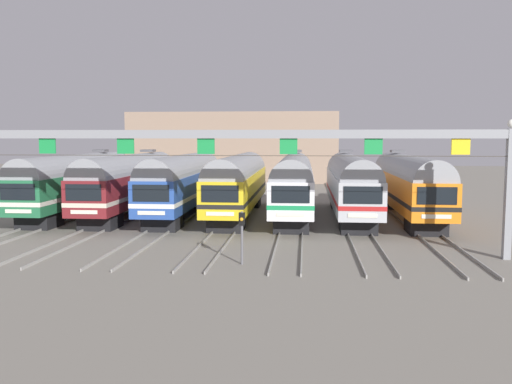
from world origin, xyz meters
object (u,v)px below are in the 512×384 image
(commuter_train_orange, at_px, (408,183))
(commuter_train_maroon, at_px, (130,181))
(commuter_train_stainless, at_px, (350,183))
(yard_signal_mast, at_px, (242,227))
(commuter_train_blue, at_px, (184,182))
(commuter_train_white, at_px, (294,182))
(catenary_gantry, at_px, (206,150))
(commuter_train_green, at_px, (77,181))
(commuter_train_yellow, at_px, (238,182))

(commuter_train_orange, bearing_deg, commuter_train_maroon, 180.00)
(commuter_train_stainless, xyz_separation_m, yard_signal_mast, (-6.40, -15.83, -0.89))
(commuter_train_blue, bearing_deg, commuter_train_white, 0.03)
(commuter_train_blue, height_order, catenary_gantry, catenary_gantry)
(commuter_train_maroon, xyz_separation_m, yard_signal_mast, (10.66, -15.83, -0.89))
(commuter_train_green, xyz_separation_m, yard_signal_mast, (14.93, -15.83, -0.89))
(yard_signal_mast, bearing_deg, commuter_train_orange, 56.04)
(commuter_train_white, relative_size, commuter_train_orange, 1.00)
(commuter_train_green, bearing_deg, commuter_train_stainless, 0.00)
(commuter_train_maroon, bearing_deg, commuter_train_green, 180.00)
(commuter_train_white, bearing_deg, catenary_gantry, -107.54)
(commuter_train_green, distance_m, yard_signal_mast, 21.78)
(commuter_train_yellow, xyz_separation_m, commuter_train_white, (4.27, 0.00, 0.00))
(catenary_gantry, bearing_deg, commuter_train_green, 133.47)
(commuter_train_blue, bearing_deg, commuter_train_green, 179.97)
(commuter_train_stainless, bearing_deg, commuter_train_orange, 0.00)
(commuter_train_maroon, relative_size, commuter_train_blue, 1.00)
(commuter_train_maroon, bearing_deg, commuter_train_blue, -0.06)
(commuter_train_maroon, xyz_separation_m, commuter_train_white, (12.80, 0.00, 0.00))
(commuter_train_green, bearing_deg, commuter_train_orange, 0.00)
(commuter_train_stainless, height_order, catenary_gantry, catenary_gantry)
(commuter_train_blue, distance_m, catenary_gantry, 14.42)
(commuter_train_green, height_order, yard_signal_mast, commuter_train_green)
(commuter_train_white, relative_size, yard_signal_mast, 7.06)
(commuter_train_green, xyz_separation_m, commuter_train_white, (17.06, 0.00, 0.00))
(commuter_train_orange, bearing_deg, commuter_train_white, 180.00)
(commuter_train_stainless, distance_m, catenary_gantry, 16.21)
(commuter_train_blue, distance_m, commuter_train_orange, 17.06)
(commuter_train_green, relative_size, commuter_train_maroon, 1.00)
(commuter_train_maroon, distance_m, commuter_train_blue, 4.27)
(commuter_train_maroon, bearing_deg, catenary_gantry, -57.71)
(commuter_train_maroon, relative_size, commuter_train_yellow, 1.00)
(yard_signal_mast, bearing_deg, commuter_train_green, 133.32)
(commuter_train_white, distance_m, yard_signal_mast, 16.00)
(commuter_train_white, bearing_deg, commuter_train_maroon, 180.00)
(commuter_train_blue, relative_size, catenary_gantry, 0.59)
(commuter_train_blue, height_order, commuter_train_orange, commuter_train_orange)
(commuter_train_blue, relative_size, commuter_train_white, 1.00)
(commuter_train_green, relative_size, yard_signal_mast, 7.06)
(commuter_train_white, distance_m, catenary_gantry, 14.42)
(catenary_gantry, relative_size, yard_signal_mast, 12.05)
(commuter_train_green, height_order, catenary_gantry, catenary_gantry)
(commuter_train_white, height_order, catenary_gantry, catenary_gantry)
(commuter_train_yellow, relative_size, commuter_train_stainless, 1.00)
(commuter_train_green, bearing_deg, commuter_train_white, 0.00)
(commuter_train_maroon, xyz_separation_m, commuter_train_yellow, (8.53, -0.00, -0.00))
(commuter_train_blue, height_order, commuter_train_yellow, same)
(commuter_train_white, xyz_separation_m, yard_signal_mast, (-2.13, -15.83, -0.89))
(commuter_train_maroon, distance_m, commuter_train_white, 12.80)
(commuter_train_white, height_order, commuter_train_stainless, same)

